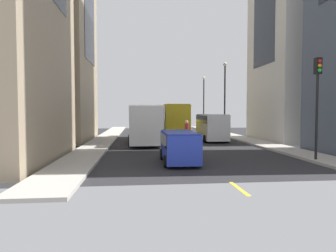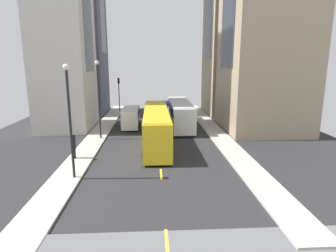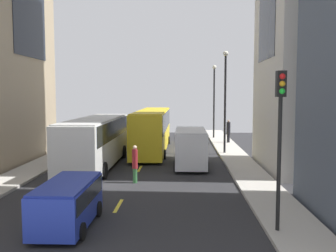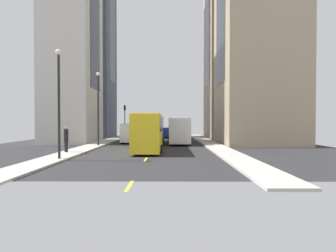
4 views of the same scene
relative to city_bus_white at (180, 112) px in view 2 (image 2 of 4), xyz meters
name	(u,v)px [view 2 (image 2 of 4)]	position (x,y,z in m)	size (l,w,h in m)	color
ground_plane	(158,134)	(3.02, 3.61, -2.01)	(40.21, 40.21, 0.00)	#28282B
sidewalk_west	(215,132)	(-3.95, 3.61, -1.93)	(2.26, 44.00, 0.15)	#B2ADA3
sidewalk_east	(99,134)	(10.00, 3.61, -1.93)	(2.26, 44.00, 0.15)	#B2ADA3
lane_stripe_0	(156,107)	(3.02, -17.39, -2.00)	(0.16, 2.00, 0.01)	yellow
lane_stripe_1	(156,115)	(3.02, -8.99, -2.00)	(0.16, 2.00, 0.01)	yellow
lane_stripe_2	(157,126)	(3.02, -0.59, -2.00)	(0.16, 2.00, 0.01)	yellow
lane_stripe_3	(159,143)	(3.02, 7.81, -2.00)	(0.16, 2.00, 0.01)	yellow
lane_stripe_4	(161,174)	(3.02, 16.21, -2.00)	(0.16, 2.00, 0.01)	yellow
lane_stripe_5	(167,242)	(3.02, 24.61, -2.00)	(0.16, 2.00, 0.01)	yellow
city_bus_white	(180,112)	(0.00, 0.00, 0.00)	(2.80, 11.87, 3.35)	silver
streetcar_yellow	(156,123)	(3.24, 7.68, 0.12)	(2.70, 14.46, 3.59)	yellow
delivery_van_white	(131,116)	(6.44, 0.18, -0.50)	(2.25, 5.20, 2.58)	white
car_blue_0	(164,106)	(1.60, -11.74, -0.99)	(1.88, 4.10, 1.72)	#2338AD
pedestrian_waiting_curb	(155,113)	(3.21, -4.60, -0.86)	(0.32, 0.32, 2.13)	#336B38
pedestrian_crossing_near	(73,145)	(10.49, 12.53, -0.66)	(0.40, 0.40, 2.27)	black
traffic_light_near_corner	(119,88)	(9.27, -12.17, 2.07)	(0.32, 0.44, 5.63)	black
streetlamp_near	(98,93)	(9.37, 5.80, 3.15)	(0.44, 0.44, 8.36)	black
streetlamp_far	(69,111)	(9.37, 16.80, 3.00)	(0.44, 0.44, 8.06)	black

